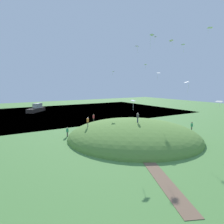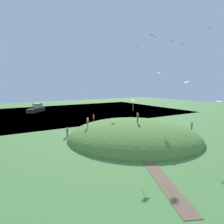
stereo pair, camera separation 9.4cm
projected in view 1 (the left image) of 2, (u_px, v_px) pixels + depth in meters
ground_plane at (115, 126)px, 49.44m from camera, size 160.00×160.00×0.00m
lake_water at (71, 113)px, 74.43m from camera, size 50.24×80.00×0.40m
grass_hill at (133, 137)px, 39.35m from camera, size 25.73×25.03×6.69m
dirt_path at (161, 178)px, 22.47m from camera, size 13.51×7.48×0.04m
boat_on_lake at (36, 109)px, 75.19m from camera, size 8.49×7.95×3.22m
person_watching_kites at (138, 116)px, 36.99m from camera, size 0.56×0.56×1.78m
person_on_hilltop at (88, 121)px, 37.67m from camera, size 0.50×0.50×1.78m
person_near_shore at (192, 125)px, 40.95m from camera, size 0.47×0.47×1.78m
person_walking_path at (67, 131)px, 40.06m from camera, size 0.57×0.57×1.86m
person_with_child at (94, 117)px, 46.24m from camera, size 0.42×0.42×1.77m
kite_0 at (133, 101)px, 30.08m from camera, size 0.85×0.98×1.54m
kite_1 at (219, 102)px, 38.12m from camera, size 1.31×1.01×1.23m
kite_2 at (210, 28)px, 40.97m from camera, size 1.12×1.17×1.15m
kite_3 at (137, 46)px, 46.36m from camera, size 1.16×1.21×1.51m
kite_4 at (171, 41)px, 46.20m from camera, size 1.15×1.36×1.29m
kite_5 at (146, 65)px, 48.74m from camera, size 0.64×0.79×1.19m
kite_6 at (187, 83)px, 38.83m from camera, size 1.29×1.17×2.29m
kite_7 at (152, 36)px, 30.56m from camera, size 0.79×0.57×2.21m
kite_8 at (158, 73)px, 59.25m from camera, size 1.08×0.99×2.18m
kite_9 at (183, 45)px, 49.97m from camera, size 1.08×1.29×2.09m
kite_10 at (113, 72)px, 52.48m from camera, size 1.06×1.04×1.10m
kite_11 at (155, 37)px, 56.39m from camera, size 0.72×0.60×1.55m
mooring_post at (106, 121)px, 53.12m from camera, size 0.14×0.14×1.39m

